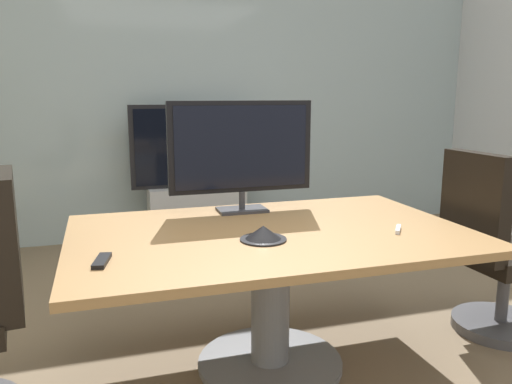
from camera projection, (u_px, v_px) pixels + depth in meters
ground_plane at (292, 374)px, 2.57m from camera, size 7.21×7.21×0.00m
wall_back_glass_partition at (191, 91)px, 4.92m from camera, size 6.21×0.10×2.86m
conference_table at (271, 264)px, 2.56m from camera, size 1.97×1.26×0.73m
office_chair_right at (494, 259)px, 2.94m from camera, size 0.60×0.58×1.09m
tv_monitor at (241, 150)px, 2.88m from camera, size 0.84×0.18×0.64m
wall_display_unit at (197, 197)px, 4.77m from camera, size 1.20×0.36×1.31m
conference_phone at (263, 234)px, 2.35m from camera, size 0.22×0.22×0.07m
remote_control at (102, 261)px, 2.04m from camera, size 0.08×0.18×0.02m
whiteboard_marker at (398, 229)px, 2.51m from camera, size 0.09×0.12×0.02m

